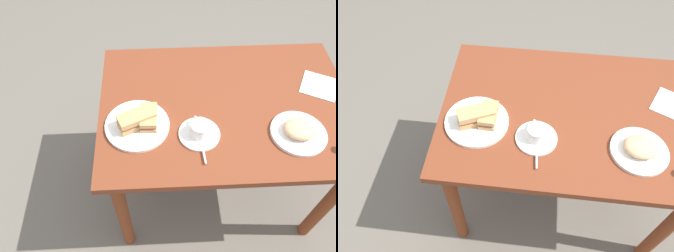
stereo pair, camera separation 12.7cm
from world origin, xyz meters
TOP-DOWN VIEW (x-y plane):
  - ground_plane at (0.00, 0.00)m, footprint 6.00×6.00m
  - dining_table at (0.00, 0.00)m, footprint 1.08×0.76m
  - sandwich_plate at (0.38, 0.10)m, footprint 0.26×0.26m
  - sandwich_front at (0.38, 0.10)m, footprint 0.16×0.12m
  - sandwich_back at (0.33, 0.09)m, footprint 0.07×0.12m
  - coffee_saucer at (0.13, 0.16)m, footprint 0.16×0.16m
  - coffee_cup at (0.14, 0.15)m, footprint 0.08×0.10m
  - spoon at (0.13, 0.23)m, footprint 0.02×0.10m
  - side_plate at (-0.25, 0.17)m, footprint 0.22×0.22m
  - side_food_pile at (-0.25, 0.17)m, footprint 0.13×0.11m
  - napkin at (-0.43, -0.08)m, footprint 0.20×0.20m

SIDE VIEW (x-z plane):
  - ground_plane at x=0.00m, z-range 0.00..0.00m
  - dining_table at x=0.00m, z-range 0.25..0.97m
  - napkin at x=-0.43m, z-range 0.72..0.72m
  - coffee_saucer at x=0.13m, z-range 0.72..0.73m
  - sandwich_plate at x=0.38m, z-range 0.72..0.73m
  - side_plate at x=-0.25m, z-range 0.72..0.73m
  - spoon at x=0.13m, z-range 0.73..0.73m
  - side_food_pile at x=-0.25m, z-range 0.73..0.77m
  - sandwich_back at x=0.33m, z-range 0.73..0.78m
  - coffee_cup at x=0.14m, z-range 0.73..0.78m
  - sandwich_front at x=0.38m, z-range 0.73..0.79m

